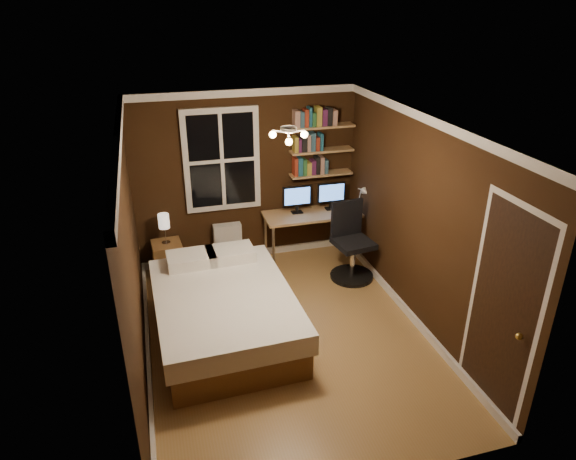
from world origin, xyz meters
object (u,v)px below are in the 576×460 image
object	(u,v)px
bed	(224,312)
bedside_lamp	(165,229)
desk_lamp	(361,198)
monitor_right	(331,196)
nightstand	(168,259)
office_chair	(351,249)
desk	(315,216)
monitor_left	(297,200)
radiator	(228,243)

from	to	relation	value
bed	bedside_lamp	bearing A→B (deg)	106.82
bed	desk_lamp	distance (m)	2.74
bed	monitor_right	world-z (taller)	monitor_right
nightstand	monitor_right	distance (m)	2.52
monitor_right	office_chair	size ratio (longest dim) A/B	0.39
nightstand	desk	bearing A→B (deg)	-4.62
nightstand	desk_lamp	xyz separation A→B (m)	(2.80, -0.21, 0.70)
bed	monitor_left	size ratio (longest dim) A/B	5.05
monitor_left	monitor_right	world-z (taller)	same
monitor_right	nightstand	bearing A→B (deg)	-179.07
bed	radiator	xyz separation A→B (m)	(0.34, 1.76, -0.00)
desk	monitor_left	xyz separation A→B (m)	(-0.26, 0.08, 0.27)
radiator	monitor_right	world-z (taller)	monitor_right
bed	monitor_right	size ratio (longest dim) A/B	5.05
radiator	monitor_left	bearing A→B (deg)	-6.64
nightstand	radiator	size ratio (longest dim) A/B	0.82
bedside_lamp	desk	xyz separation A→B (m)	(2.17, -0.04, -0.05)
monitor_right	bedside_lamp	bearing A→B (deg)	-179.07
monitor_left	desk_lamp	bearing A→B (deg)	-15.41
radiator	desk	bearing A→B (deg)	-8.64
bedside_lamp	monitor_left	distance (m)	1.92
monitor_right	office_chair	world-z (taller)	monitor_right
desk	desk_lamp	bearing A→B (deg)	-15.09
monitor_left	bed	bearing A→B (deg)	-129.75
desk	monitor_left	bearing A→B (deg)	163.83
desk	office_chair	size ratio (longest dim) A/B	1.40
nightstand	office_chair	world-z (taller)	office_chair
bedside_lamp	monitor_left	bearing A→B (deg)	1.19
monitor_left	radiator	bearing A→B (deg)	173.36
desk_lamp	office_chair	xyz separation A→B (m)	(-0.34, -0.52, -0.52)
bedside_lamp	desk_lamp	xyz separation A→B (m)	(2.80, -0.21, 0.23)
monitor_right	radiator	bearing A→B (deg)	175.60
monitor_right	office_chair	bearing A→B (deg)	-87.58
radiator	monitor_left	xyz separation A→B (m)	(1.02, -0.12, 0.63)
monitor_right	desk_lamp	xyz separation A→B (m)	(0.37, -0.25, 0.01)
bed	nightstand	distance (m)	1.69
nightstand	bedside_lamp	distance (m)	0.47
nightstand	radiator	world-z (taller)	radiator
desk	monitor_right	bearing A→B (deg)	16.20
nightstand	radiator	distance (m)	0.90
monitor_left	desk_lamp	distance (m)	0.93
monitor_left	office_chair	world-z (taller)	monitor_left
radiator	monitor_right	bearing A→B (deg)	-4.40
bedside_lamp	desk	world-z (taller)	bedside_lamp
bed	desk_lamp	size ratio (longest dim) A/B	4.89
nightstand	monitor_left	distance (m)	2.02
bedside_lamp	monitor_left	xyz separation A→B (m)	(1.90, 0.04, 0.21)
bed	radiator	distance (m)	1.79
desk_lamp	office_chair	world-z (taller)	desk_lamp
radiator	nightstand	bearing A→B (deg)	-169.81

